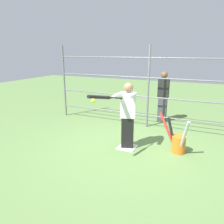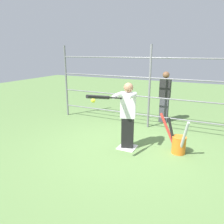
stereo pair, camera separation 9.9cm
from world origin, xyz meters
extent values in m
plane|color=#608447|center=(0.00, 0.00, 0.00)|extent=(24.00, 24.00, 0.00)
cube|color=white|center=(0.00, 0.00, 0.01)|extent=(0.40, 0.40, 0.02)
cylinder|color=slate|center=(0.00, -1.60, 1.17)|extent=(0.06, 0.06, 2.34)
cylinder|color=slate|center=(2.89, -1.60, 1.17)|extent=(0.06, 0.06, 2.34)
cylinder|color=slate|center=(0.00, -1.60, 0.35)|extent=(5.79, 0.04, 0.04)
cylinder|color=slate|center=(0.00, -1.60, 0.90)|extent=(5.79, 0.04, 0.04)
cylinder|color=slate|center=(0.00, -1.60, 1.44)|extent=(5.79, 0.04, 0.04)
cylinder|color=slate|center=(0.00, -1.60, 1.99)|extent=(5.79, 0.04, 0.04)
cube|color=black|center=(0.00, 0.00, 0.36)|extent=(0.31, 0.24, 0.73)
cube|color=white|center=(0.00, 0.00, 1.01)|extent=(0.37, 0.28, 0.57)
sphere|color=#9E7051|center=(0.00, 0.00, 1.41)|extent=(0.21, 0.21, 0.21)
cylinder|color=white|center=(-0.14, 0.16, 1.27)|extent=(0.09, 0.40, 0.09)
cylinder|color=white|center=(0.14, 0.24, 1.27)|extent=(0.09, 0.40, 0.09)
sphere|color=black|center=(0.00, 0.40, 1.25)|extent=(0.05, 0.05, 0.05)
cylinder|color=black|center=(0.05, 0.57, 1.28)|extent=(0.13, 0.35, 0.10)
cylinder|color=black|center=(0.18, 1.00, 1.37)|extent=(0.22, 0.54, 0.17)
sphere|color=yellow|center=(0.60, 0.48, 1.16)|extent=(0.10, 0.10, 0.10)
cylinder|color=orange|center=(-1.11, -0.23, 0.19)|extent=(0.30, 0.30, 0.38)
torus|color=orange|center=(-1.11, -0.23, 0.38)|extent=(0.31, 0.31, 0.01)
cylinder|color=#B2B2B7|center=(-1.22, -0.06, 0.43)|extent=(0.23, 0.33, 0.81)
cylinder|color=black|center=(-0.95, -0.23, 0.41)|extent=(0.26, 0.07, 0.75)
cylinder|color=red|center=(-0.84, -0.37, 0.41)|extent=(0.50, 0.29, 0.78)
cube|color=#3F3F47|center=(-0.29, -2.31, 0.39)|extent=(0.26, 0.16, 0.78)
cube|color=black|center=(-0.29, -2.31, 1.07)|extent=(0.33, 0.18, 0.59)
sphere|color=brown|center=(-0.29, -2.31, 1.47)|extent=(0.20, 0.20, 0.20)
camera|label=1|loc=(-1.63, 4.38, 2.16)|focal=35.00mm
camera|label=2|loc=(-1.72, 4.34, 2.16)|focal=35.00mm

